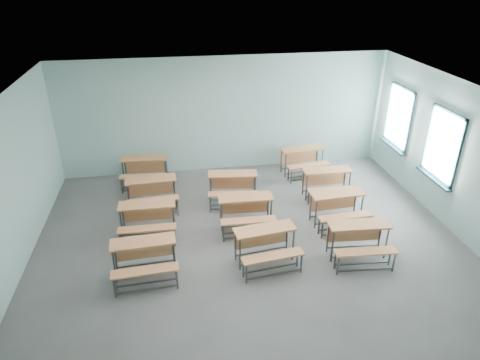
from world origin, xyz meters
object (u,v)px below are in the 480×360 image
object	(u,v)px
desk_unit_r2c0	(152,190)
desk_unit_r3c0	(144,167)
desk_unit_r2c1	(233,184)
desk_unit_r1c2	(339,205)
desk_unit_r1c1	(246,209)
desk_unit_r0c0	(144,255)
desk_unit_r1c0	(148,216)
desk_unit_r2c2	(328,180)
desk_unit_r0c1	(266,242)
desk_unit_r0c2	(360,237)
desk_unit_r3c2	(304,157)

from	to	relation	value
desk_unit_r2c0	desk_unit_r3c0	world-z (taller)	same
desk_unit_r2c1	desk_unit_r1c2	bearing A→B (deg)	-25.30
desk_unit_r1c1	desk_unit_r3c0	world-z (taller)	same
desk_unit_r0c0	desk_unit_r2c0	xyz separation A→B (m)	(0.09, 2.57, 0.00)
desk_unit_r2c1	desk_unit_r3c0	distance (m)	2.54
desk_unit_r1c0	desk_unit_r2c1	distance (m)	2.33
desk_unit_r2c1	desk_unit_r2c2	world-z (taller)	same
desk_unit_r0c1	desk_unit_r1c2	world-z (taller)	same
desk_unit_r3c0	desk_unit_r1c2	bearing A→B (deg)	-26.84
desk_unit_r1c0	desk_unit_r3c0	world-z (taller)	same
desk_unit_r2c1	desk_unit_r3c0	size ratio (longest dim) A/B	1.02
desk_unit_r1c1	desk_unit_r2c1	bearing A→B (deg)	97.27
desk_unit_r0c2	desk_unit_r1c2	bearing A→B (deg)	91.33
desk_unit_r1c2	desk_unit_r0c1	bearing A→B (deg)	-152.41
desk_unit_r0c2	desk_unit_r2c0	size ratio (longest dim) A/B	1.00
desk_unit_r2c0	desk_unit_r2c1	world-z (taller)	same
desk_unit_r0c0	desk_unit_r2c1	bearing A→B (deg)	48.21
desk_unit_r1c2	desk_unit_r1c1	bearing A→B (deg)	172.15
desk_unit_r1c2	desk_unit_r3c0	world-z (taller)	same
desk_unit_r0c0	desk_unit_r2c2	size ratio (longest dim) A/B	1.02
desk_unit_r1c1	desk_unit_r1c0	bearing A→B (deg)	-179.17
desk_unit_r0c0	desk_unit_r1c1	distance (m)	2.54
desk_unit_r0c2	desk_unit_r1c1	distance (m)	2.48
desk_unit_r3c2	desk_unit_r2c0	bearing A→B (deg)	-170.51
desk_unit_r1c0	desk_unit_r2c1	xyz separation A→B (m)	(2.02, 1.17, 0.00)
desk_unit_r0c2	desk_unit_r2c0	xyz separation A→B (m)	(-4.08, 2.67, 0.00)
desk_unit_r1c0	desk_unit_r3c2	size ratio (longest dim) A/B	0.94
desk_unit_r3c2	desk_unit_r1c1	bearing A→B (deg)	-137.10
desk_unit_r2c0	desk_unit_r3c0	distance (m)	1.32
desk_unit_r1c2	desk_unit_r2c0	distance (m)	4.37
desk_unit_r1c2	desk_unit_r3c2	distance (m)	2.64
desk_unit_r2c0	desk_unit_r2c2	distance (m)	4.32
desk_unit_r0c2	desk_unit_r3c2	xyz separation A→B (m)	(0.04, 3.92, 0.00)
desk_unit_r0c0	desk_unit_r3c2	world-z (taller)	same
desk_unit_r1c0	desk_unit_r2c2	xyz separation A→B (m)	(4.38, 0.99, 0.00)
desk_unit_r2c1	desk_unit_r1c1	bearing A→B (deg)	-77.52
desk_unit_r1c2	desk_unit_r3c2	world-z (taller)	same
desk_unit_r0c1	desk_unit_r0c2	bearing A→B (deg)	-11.81
desk_unit_r2c1	desk_unit_r3c2	distance (m)	2.51
desk_unit_r3c0	desk_unit_r3c2	bearing A→B (deg)	4.20
desk_unit_r2c1	desk_unit_r2c0	bearing A→B (deg)	-173.50
desk_unit_r0c1	desk_unit_r1c0	distance (m)	2.66
desk_unit_r2c0	desk_unit_r3c2	bearing A→B (deg)	12.60
desk_unit_r2c1	desk_unit_r3c2	xyz separation A→B (m)	(2.18, 1.26, 0.00)
desk_unit_r1c0	desk_unit_r0c0	bearing A→B (deg)	-90.06
desk_unit_r1c1	desk_unit_r1c2	size ratio (longest dim) A/B	0.99
desk_unit_r1c0	desk_unit_r2c0	bearing A→B (deg)	87.82
desk_unit_r0c1	desk_unit_r1c0	size ratio (longest dim) A/B	1.07
desk_unit_r0c0	desk_unit_r1c0	size ratio (longest dim) A/B	1.02
desk_unit_r0c1	desk_unit_r1c2	xyz separation A→B (m)	(1.90, 1.13, 0.00)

